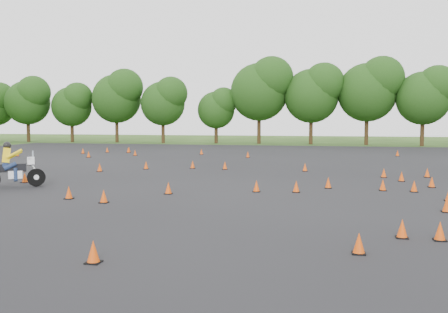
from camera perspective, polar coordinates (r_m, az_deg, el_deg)
ground at (r=19.83m, az=-2.40°, el=-4.31°), size 140.00×140.00×0.00m
asphalt_pad at (r=25.63m, az=0.93°, el=-2.34°), size 62.00×62.00×0.00m
treeline at (r=53.89m, az=9.82°, el=6.07°), size 87.43×32.72×10.81m
traffic_cones at (r=25.35m, az=1.47°, el=-1.90°), size 36.57×32.79×0.45m
rider_yellow at (r=23.26m, az=-22.92°, el=-0.89°), size 2.56×2.16×1.99m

